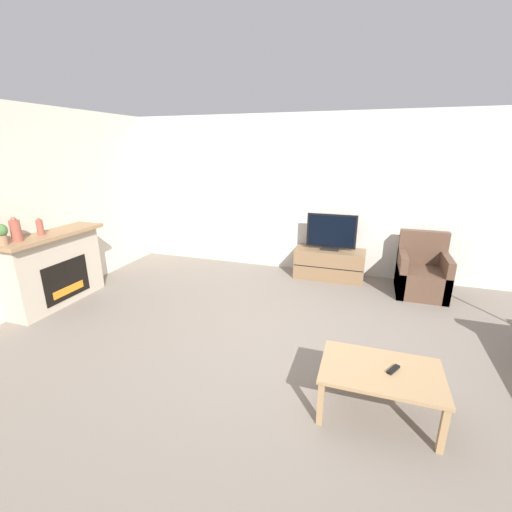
{
  "coord_description": "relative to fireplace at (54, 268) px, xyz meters",
  "views": [
    {
      "loc": [
        0.73,
        -3.19,
        2.15
      ],
      "look_at": [
        -0.55,
        0.68,
        0.85
      ],
      "focal_mm": 24.0,
      "sensor_mm": 36.0,
      "label": 1
    }
  ],
  "objects": [
    {
      "name": "wall_back",
      "position": [
        3.39,
        2.54,
        0.82
      ],
      "size": [
        12.0,
        0.06,
        2.7
      ],
      "color": "beige",
      "rests_on": "ground"
    },
    {
      "name": "mantel_vase_left",
      "position": [
        0.02,
        -0.44,
        0.65
      ],
      "size": [
        0.12,
        0.12,
        0.3
      ],
      "color": "#994C3D",
      "rests_on": "fireplace"
    },
    {
      "name": "remote",
      "position": [
        4.43,
        -0.83,
        -0.09
      ],
      "size": [
        0.11,
        0.15,
        0.02
      ],
      "rotation": [
        0.0,
        0.0,
        -0.53
      ],
      "color": "black",
      "rests_on": "coffee_table"
    },
    {
      "name": "tv",
      "position": [
        3.57,
        2.23,
        0.26
      ],
      "size": [
        0.81,
        0.18,
        0.61
      ],
      "color": "black",
      "rests_on": "tv_stand"
    },
    {
      "name": "armchair",
      "position": [
        4.99,
        2.02,
        -0.23
      ],
      "size": [
        0.7,
        0.76,
        0.92
      ],
      "color": "brown",
      "rests_on": "ground"
    },
    {
      "name": "wall_left",
      "position": [
        -0.22,
        -0.22,
        0.82
      ],
      "size": [
        0.06,
        12.0,
        2.7
      ],
      "color": "beige",
      "rests_on": "ground"
    },
    {
      "name": "tv_stand",
      "position": [
        3.57,
        2.23,
        -0.28
      ],
      "size": [
        1.15,
        0.48,
        0.5
      ],
      "color": "brown",
      "rests_on": "ground"
    },
    {
      "name": "fireplace",
      "position": [
        0.0,
        0.0,
        0.0
      ],
      "size": [
        0.5,
        1.47,
        1.04
      ],
      "color": "#B7A893",
      "rests_on": "ground"
    },
    {
      "name": "potted_plant",
      "position": [
        0.02,
        -0.62,
        0.65
      ],
      "size": [
        0.15,
        0.15,
        0.26
      ],
      "color": "#936B4C",
      "rests_on": "fireplace"
    },
    {
      "name": "coffee_table",
      "position": [
        4.34,
        -0.84,
        -0.16
      ],
      "size": [
        0.96,
        0.62,
        0.42
      ],
      "color": "#A37F56",
      "rests_on": "ground"
    },
    {
      "name": "ground_plane",
      "position": [
        3.39,
        -0.22,
        -0.53
      ],
      "size": [
        24.0,
        24.0,
        0.0
      ],
      "primitive_type": "plane",
      "color": "slate"
    },
    {
      "name": "mantel_vase_centre_left",
      "position": [
        0.02,
        -0.11,
        0.62
      ],
      "size": [
        0.08,
        0.08,
        0.23
      ],
      "color": "#994C3D",
      "rests_on": "fireplace"
    }
  ]
}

